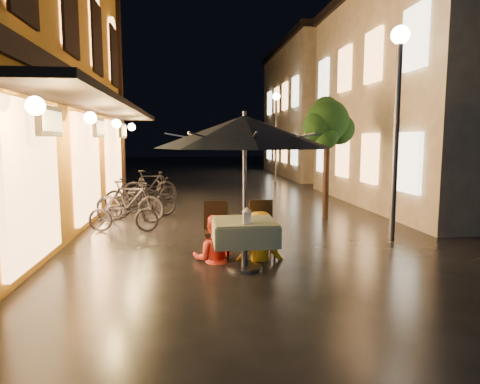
{
  "coord_description": "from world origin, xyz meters",
  "views": [
    {
      "loc": [
        -1.1,
        -6.17,
        2.03
      ],
      "look_at": [
        -0.26,
        0.96,
        1.15
      ],
      "focal_mm": 32.0,
      "sensor_mm": 36.0,
      "label": 1
    }
  ],
  "objects": [
    {
      "name": "ground",
      "position": [
        0.0,
        0.0,
        0.0
      ],
      "size": [
        90.0,
        90.0,
        0.0
      ],
      "primitive_type": "plane",
      "color": "black",
      "rests_on": "ground"
    },
    {
      "name": "east_building_near",
      "position": [
        7.49,
        6.5,
        3.41
      ],
      "size": [
        7.3,
        9.3,
        6.8
      ],
      "color": "beige",
      "rests_on": "ground"
    },
    {
      "name": "east_building_far",
      "position": [
        7.49,
        18.0,
        3.66
      ],
      "size": [
        7.3,
        10.3,
        7.3
      ],
      "color": "beige",
      "rests_on": "ground"
    },
    {
      "name": "street_tree",
      "position": [
        2.41,
        4.51,
        2.42
      ],
      "size": [
        1.43,
        1.2,
        3.15
      ],
      "color": "black",
      "rests_on": "ground"
    },
    {
      "name": "streetlamp_near",
      "position": [
        3.0,
        2.0,
        2.92
      ],
      "size": [
        0.36,
        0.36,
        4.23
      ],
      "color": "#59595E",
      "rests_on": "ground"
    },
    {
      "name": "streetlamp_far",
      "position": [
        3.0,
        14.0,
        2.92
      ],
      "size": [
        0.36,
        0.36,
        4.23
      ],
      "color": "#59595E",
      "rests_on": "ground"
    },
    {
      "name": "cafe_table",
      "position": [
        -0.26,
        0.36,
        0.59
      ],
      "size": [
        0.99,
        0.99,
        0.78
      ],
      "color": "#59595E",
      "rests_on": "ground"
    },
    {
      "name": "patio_umbrella",
      "position": [
        -0.26,
        0.36,
        2.15
      ],
      "size": [
        2.76,
        2.76,
        2.46
      ],
      "color": "#59595E",
      "rests_on": "ground"
    },
    {
      "name": "cafe_chair_left",
      "position": [
        -0.66,
        1.09,
        0.54
      ],
      "size": [
        0.42,
        0.42,
        0.97
      ],
      "color": "black",
      "rests_on": "ground"
    },
    {
      "name": "cafe_chair_right",
      "position": [
        0.14,
        1.09,
        0.54
      ],
      "size": [
        0.42,
        0.42,
        0.97
      ],
      "color": "black",
      "rests_on": "ground"
    },
    {
      "name": "table_lantern",
      "position": [
        -0.26,
        0.08,
        0.92
      ],
      "size": [
        0.16,
        0.16,
        0.25
      ],
      "color": "white",
      "rests_on": "cafe_table"
    },
    {
      "name": "person_orange",
      "position": [
        -0.71,
        0.86,
        0.76
      ],
      "size": [
        0.82,
        0.68,
        1.53
      ],
      "primitive_type": "imported",
      "rotation": [
        0.0,
        0.0,
        2.99
      ],
      "color": "#F83C2B",
      "rests_on": "ground"
    },
    {
      "name": "person_yellow",
      "position": [
        0.07,
        0.88,
        0.8
      ],
      "size": [
        1.07,
        0.66,
        1.6
      ],
      "primitive_type": "imported",
      "rotation": [
        0.0,
        0.0,
        3.07
      ],
      "color": "yellow",
      "rests_on": "ground"
    },
    {
      "name": "bicycle_0",
      "position": [
        -2.57,
        3.38,
        0.41
      ],
      "size": [
        1.6,
        0.71,
        0.81
      ],
      "primitive_type": "imported",
      "rotation": [
        0.0,
        0.0,
        1.46
      ],
      "color": "black",
      "rests_on": "ground"
    },
    {
      "name": "bicycle_1",
      "position": [
        -2.57,
        4.42,
        0.52
      ],
      "size": [
        1.78,
        0.76,
        1.04
      ],
      "primitive_type": "imported",
      "rotation": [
        0.0,
        0.0,
        1.41
      ],
      "color": "black",
      "rests_on": "ground"
    },
    {
      "name": "bicycle_2",
      "position": [
        -2.35,
        5.11,
        0.47
      ],
      "size": [
        1.89,
        1.08,
        0.94
      ],
      "primitive_type": "imported",
      "rotation": [
        0.0,
        0.0,
        1.84
      ],
      "color": "black",
      "rests_on": "ground"
    },
    {
      "name": "bicycle_3",
      "position": [
        -2.79,
        6.41,
        0.47
      ],
      "size": [
        1.61,
        1.02,
        0.94
      ],
      "primitive_type": "imported",
      "rotation": [
        0.0,
        0.0,
        1.98
      ],
      "color": "black",
      "rests_on": "ground"
    },
    {
      "name": "bicycle_4",
      "position": [
        -2.3,
        7.55,
        0.42
      ],
      "size": [
        1.71,
        1.12,
        0.85
      ],
      "primitive_type": "imported",
      "rotation": [
        0.0,
        0.0,
        1.95
      ],
      "color": "black",
      "rests_on": "ground"
    },
    {
      "name": "bicycle_5",
      "position": [
        -2.42,
        8.2,
        0.51
      ],
      "size": [
        1.76,
        0.74,
        1.03
      ],
      "primitive_type": "imported",
      "rotation": [
        0.0,
        0.0,
        1.73
      ],
      "color": "black",
      "rests_on": "ground"
    }
  ]
}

